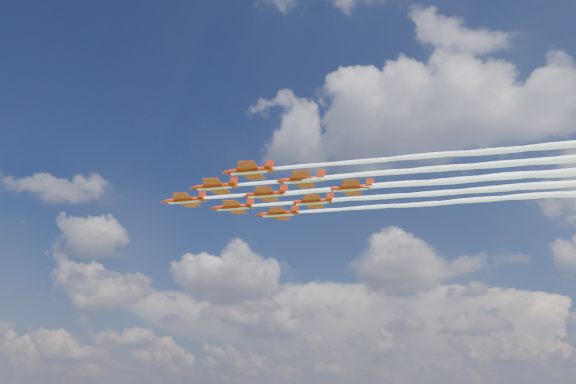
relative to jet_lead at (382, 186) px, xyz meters
name	(u,v)px	position (x,y,z in m)	size (l,w,h in m)	color
jet_lead	(382,186)	(0.00, 0.00, 0.00)	(104.50, 28.09, 3.01)	#AD2209
jet_row2_port	(429,170)	(11.83, -4.97, 0.00)	(104.50, 28.09, 3.01)	#AD2209
jet_row2_starb	(427,194)	(8.58, 9.54, 0.00)	(104.50, 28.09, 3.01)	#AD2209
jet_row3_port	(482,151)	(23.66, -9.95, 0.00)	(104.50, 28.09, 3.01)	#AD2209
jet_row3_centre	(475,179)	(20.41, 4.57, 0.00)	(104.50, 28.09, 3.01)	#AD2209
jet_row3_starb	(468,201)	(17.16, 19.08, 0.00)	(104.50, 28.09, 3.01)	#AD2209
jet_row4_port	(529,162)	(32.24, -0.41, 0.00)	(104.50, 28.09, 3.01)	#AD2209
jet_row4_starb	(517,187)	(28.99, 14.11, 0.00)	(104.50, 28.09, 3.01)	#AD2209
jet_tail	(573,172)	(40.82, 9.13, 0.00)	(104.50, 28.09, 3.01)	#AD2209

